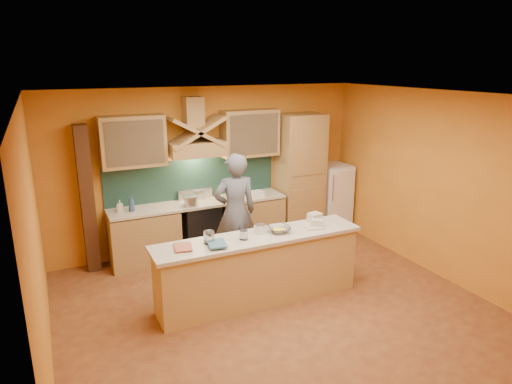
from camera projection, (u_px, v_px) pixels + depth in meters
name	position (u px, v px, depth m)	size (l,w,h in m)	color
floor	(275.00, 308.00, 6.13)	(5.50, 5.00, 0.01)	#935B2D
ceiling	(278.00, 96.00, 5.36)	(5.50, 5.00, 0.01)	white
wall_back	(209.00, 169.00, 7.91)	(5.50, 0.02, 2.80)	orange
wall_front	(425.00, 298.00, 3.57)	(5.50, 0.02, 2.80)	orange
wall_left	(36.00, 245.00, 4.61)	(0.02, 5.00, 2.80)	orange
wall_right	(438.00, 185.00, 6.87)	(0.02, 5.00, 2.80)	orange
base_cabinet_left	(144.00, 238.00, 7.41)	(1.10, 0.60, 0.86)	tan
base_cabinet_right	(251.00, 221.00, 8.19)	(1.10, 0.60, 0.86)	tan
counter_top	(199.00, 203.00, 7.67)	(3.00, 0.62, 0.04)	beige
stove	(200.00, 228.00, 7.79)	(0.60, 0.58, 0.90)	black
backsplash	(193.00, 179.00, 7.82)	(3.00, 0.03, 0.70)	#183630
range_hood	(196.00, 149.00, 7.46)	(0.92, 0.50, 0.24)	tan
hood_chimney	(193.00, 112.00, 7.39)	(0.30, 0.30, 0.50)	tan
upper_cabinet_left	(133.00, 141.00, 7.06)	(1.00, 0.35, 0.80)	tan
upper_cabinet_right	(250.00, 133.00, 7.89)	(1.00, 0.35, 0.80)	tan
pantry_column	(300.00, 177.00, 8.40)	(0.80, 0.60, 2.30)	tan
fridge	(332.00, 198.00, 8.85)	(0.58, 0.60, 1.30)	white
trim_column_left	(87.00, 199.00, 7.01)	(0.20, 0.30, 2.30)	#472816
island_body	(259.00, 271.00, 6.22)	(2.80, 0.55, 0.88)	tan
island_top	(259.00, 238.00, 6.09)	(2.90, 0.62, 0.05)	beige
person	(235.00, 212.00, 7.10)	(0.68, 0.45, 1.86)	slate
pot_large	(191.00, 202.00, 7.44)	(0.23, 0.23, 0.18)	#AFAEB5
pot_small	(199.00, 196.00, 7.82)	(0.19, 0.19, 0.14)	#B8B9C0
soap_bottle_a	(120.00, 206.00, 7.15)	(0.08, 0.08, 0.18)	silver
soap_bottle_b	(131.00, 204.00, 7.14)	(0.10, 0.10, 0.25)	#2F4E82
bowl_back	(247.00, 193.00, 8.05)	(0.21, 0.21, 0.07)	silver
dish_rack	(256.00, 194.00, 7.95)	(0.26, 0.20, 0.09)	white
book_lower	(174.00, 248.00, 5.65)	(0.22, 0.29, 0.03)	#B35740
book_upper	(208.00, 245.00, 5.71)	(0.23, 0.31, 0.02)	#3B6B82
jar_large	(209.00, 237.00, 5.82)	(0.14, 0.14, 0.16)	silver
jar_small	(244.00, 235.00, 5.95)	(0.11, 0.11, 0.12)	silver
kitchen_scale	(260.00, 229.00, 6.18)	(0.13, 0.13, 0.11)	white
mixing_bowl	(279.00, 229.00, 6.23)	(0.30, 0.30, 0.07)	white
cloth	(314.00, 227.00, 6.39)	(0.26, 0.19, 0.02)	beige
grocery_bag_a	(315.00, 217.00, 6.65)	(0.18, 0.15, 0.12)	beige
grocery_bag_b	(317.00, 223.00, 6.44)	(0.16, 0.12, 0.10)	beige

